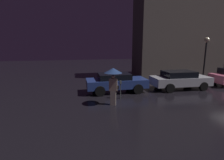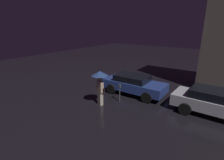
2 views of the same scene
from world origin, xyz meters
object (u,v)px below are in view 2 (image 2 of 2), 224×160
Objects in this scene: parked_car_blue at (134,84)px; parking_meter at (120,91)px; parked_car_silver at (216,102)px; pedestrian_with_umbrella at (100,79)px.

parked_car_blue is 3.72× the size of parking_meter.
parked_car_silver is 5.43m from parking_meter.
parking_meter is at bearing -105.42° from pedestrian_with_umbrella.
parked_car_silver is at bearing 15.73° from parking_meter.
parked_car_blue is 3.02m from pedestrian_with_umbrella.
pedestrian_with_umbrella is (-5.95, -2.55, 0.90)m from parked_car_silver.
parked_car_blue is 0.97× the size of parked_car_silver.
parked_car_blue is 2.04× the size of pedestrian_with_umbrella.
parked_car_silver reaches higher than parking_meter.
parked_car_silver is at bearing -1.74° from parked_car_blue.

